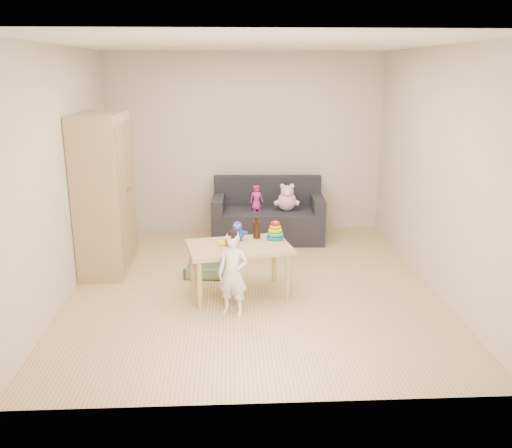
{
  "coord_description": "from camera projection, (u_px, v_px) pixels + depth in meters",
  "views": [
    {
      "loc": [
        -0.25,
        -5.69,
        2.36
      ],
      "look_at": [
        0.05,
        0.25,
        0.65
      ],
      "focal_mm": 38.0,
      "sensor_mm": 36.0,
      "label": 1
    }
  ],
  "objects": [
    {
      "name": "sofa",
      "position": [
        268.0,
        225.0,
        7.72
      ],
      "size": [
        1.59,
        0.85,
        0.44
      ],
      "primitive_type": "cube",
      "rotation": [
        0.0,
        0.0,
        -0.05
      ],
      "color": "black",
      "rests_on": "ground"
    },
    {
      "name": "yellow_book",
      "position": [
        226.0,
        242.0,
        5.81
      ],
      "size": [
        0.22,
        0.22,
        0.01
      ],
      "primitive_type": "cube",
      "rotation": [
        0.0,
        0.0,
        0.28
      ],
      "color": "yellow",
      "rests_on": "play_table"
    },
    {
      "name": "room",
      "position": [
        252.0,
        172.0,
        5.77
      ],
      "size": [
        4.5,
        4.5,
        4.5
      ],
      "color": "tan",
      "rests_on": "ground"
    },
    {
      "name": "storage_bin",
      "position": [
        205.0,
        270.0,
        6.4
      ],
      "size": [
        0.49,
        0.39,
        0.14
      ],
      "primitive_type": null,
      "rotation": [
        0.0,
        0.0,
        -0.12
      ],
      "color": "gray",
      "rests_on": "ground"
    },
    {
      "name": "play_table",
      "position": [
        239.0,
        270.0,
        5.81
      ],
      "size": [
        1.17,
        0.86,
        0.56
      ],
      "primitive_type": "cube",
      "rotation": [
        0.0,
        0.0,
        0.19
      ],
      "color": "tan",
      "rests_on": "ground"
    },
    {
      "name": "ring_stacker",
      "position": [
        275.0,
        233.0,
        5.84
      ],
      "size": [
        0.19,
        0.19,
        0.22
      ],
      "color": "#FFFC0D",
      "rests_on": "play_table"
    },
    {
      "name": "toddler",
      "position": [
        233.0,
        275.0,
        5.31
      ],
      "size": [
        0.36,
        0.31,
        0.83
      ],
      "primitive_type": "imported",
      "rotation": [
        0.0,
        0.0,
        -0.38
      ],
      "color": "white",
      "rests_on": "ground"
    },
    {
      "name": "wooden_figure",
      "position": [
        227.0,
        241.0,
        5.68
      ],
      "size": [
        0.05,
        0.04,
        0.12
      ],
      "primitive_type": null,
      "rotation": [
        0.0,
        0.0,
        -0.07
      ],
      "color": "brown",
      "rests_on": "play_table"
    },
    {
      "name": "brown_bottle",
      "position": [
        257.0,
        229.0,
        5.95
      ],
      "size": [
        0.08,
        0.08,
        0.24
      ],
      "color": "black",
      "rests_on": "play_table"
    },
    {
      "name": "blue_plush",
      "position": [
        237.0,
        231.0,
        5.86
      ],
      "size": [
        0.2,
        0.17,
        0.22
      ],
      "primitive_type": null,
      "rotation": [
        0.0,
        0.0,
        0.16
      ],
      "color": "blue",
      "rests_on": "play_table"
    },
    {
      "name": "pink_bear",
      "position": [
        287.0,
        199.0,
        7.59
      ],
      "size": [
        0.35,
        0.33,
        0.32
      ],
      "primitive_type": null,
      "rotation": [
        0.0,
        0.0,
        -0.35
      ],
      "color": "#E3A7C7",
      "rests_on": "sofa"
    },
    {
      "name": "doll",
      "position": [
        256.0,
        198.0,
        7.59
      ],
      "size": [
        0.2,
        0.16,
        0.36
      ],
      "primitive_type": "imported",
      "rotation": [
        0.0,
        0.0,
        0.23
      ],
      "color": "#CC2686",
      "rests_on": "sofa"
    },
    {
      "name": "wardrobe",
      "position": [
        105.0,
        193.0,
        6.41
      ],
      "size": [
        0.52,
        1.04,
        1.87
      ],
      "primitive_type": "cube",
      "color": "tan",
      "rests_on": "ground"
    }
  ]
}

